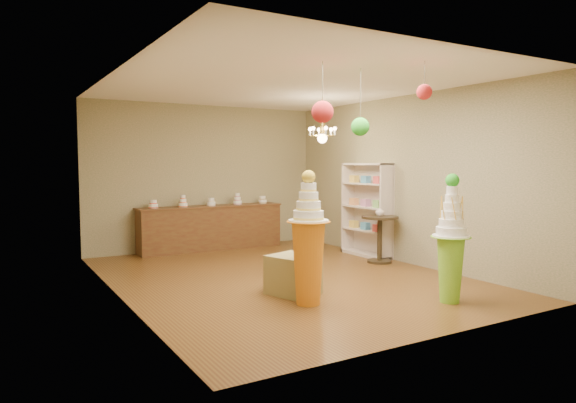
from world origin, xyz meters
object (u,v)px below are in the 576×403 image
pedestal_orange (308,251)px  round_table (380,233)px  pedestal_green (451,252)px  sideboard (211,227)px

pedestal_orange → round_table: (2.60, 1.65, -0.14)m
pedestal_orange → round_table: size_ratio=1.98×
pedestal_green → sideboard: 5.46m
sideboard → round_table: (2.10, -2.83, 0.07)m
pedestal_orange → sideboard: (0.50, 4.49, -0.21)m
pedestal_orange → sideboard: size_ratio=0.56×
sideboard → round_table: size_ratio=3.52×
pedestal_orange → sideboard: 4.52m
pedestal_green → sideboard: (-1.13, 5.34, -0.18)m
pedestal_green → round_table: 2.69m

